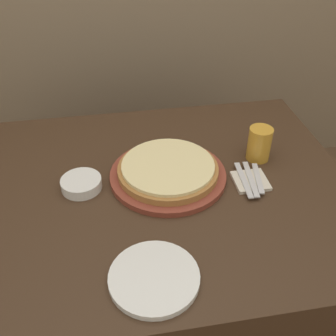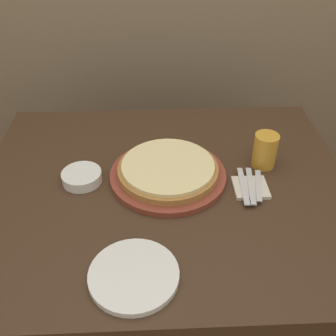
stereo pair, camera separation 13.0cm
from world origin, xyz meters
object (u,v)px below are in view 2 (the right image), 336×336
fork (243,186)px  dinner_knife (251,186)px  beer_glass (265,149)px  dinner_plate (134,275)px  pizza_on_board (168,171)px  spoon (259,185)px  side_bowl (82,177)px

fork → dinner_knife: size_ratio=1.00×
beer_glass → dinner_plate: 0.64m
pizza_on_board → fork: 0.25m
pizza_on_board → spoon: pizza_on_board is taller
fork → pizza_on_board: bearing=163.3°
dinner_plate → spoon: (0.40, 0.33, 0.01)m
dinner_plate → spoon: size_ratio=1.48×
pizza_on_board → side_bowl: 0.29m
dinner_knife → spoon: bearing=-0.0°
pizza_on_board → fork: pizza_on_board is taller
spoon → dinner_knife: bearing=180.0°
beer_glass → spoon: (-0.05, -0.13, -0.05)m
dinner_knife → spoon: size_ratio=1.18×
pizza_on_board → beer_glass: beer_glass is taller
side_bowl → beer_glass: bearing=5.9°
pizza_on_board → spoon: size_ratio=2.48×
pizza_on_board → dinner_plate: size_ratio=1.68×
side_bowl → spoon: side_bowl is taller
beer_glass → dinner_plate: bearing=-133.7°
spoon → pizza_on_board: bearing=166.0°
fork → beer_glass: bearing=53.6°
dinner_plate → dinner_knife: bearing=41.8°
beer_glass → side_bowl: bearing=-174.1°
pizza_on_board → dinner_knife: 0.28m
beer_glass → dinner_knife: size_ratio=0.65×
dinner_plate → dinner_knife: (0.37, 0.33, 0.01)m
dinner_plate → side_bowl: (-0.18, 0.40, 0.01)m
dinner_plate → fork: size_ratio=1.26×
pizza_on_board → dinner_knife: bearing=-15.2°
side_bowl → fork: bearing=-7.1°
fork → spoon: size_ratio=1.18×
dinner_knife → spoon: same height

